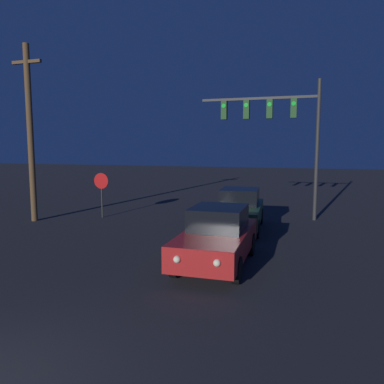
% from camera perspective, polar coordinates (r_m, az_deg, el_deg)
% --- Properties ---
extents(car_near, '(1.92, 4.45, 1.71)m').
position_cam_1_polar(car_near, '(11.12, 3.86, -6.79)').
color(car_near, '#B21E1E').
rests_on(car_near, ground_plane).
extents(car_far, '(2.11, 4.51, 1.71)m').
position_cam_1_polar(car_far, '(15.91, 7.20, -2.66)').
color(car_far, '#1E4728').
rests_on(car_far, ground_plane).
extents(traffic_signal_mast, '(5.65, 0.30, 6.57)m').
position_cam_1_polar(traffic_signal_mast, '(18.59, 13.16, 10.24)').
color(traffic_signal_mast, '#2D2D2D').
rests_on(traffic_signal_mast, ground_plane).
extents(stop_sign, '(0.77, 0.07, 2.21)m').
position_cam_1_polar(stop_sign, '(18.82, -13.64, 0.85)').
color(stop_sign, '#2D2D2D').
rests_on(stop_sign, ground_plane).
extents(utility_pole, '(1.52, 0.28, 8.08)m').
position_cam_1_polar(utility_pole, '(18.93, -23.44, 8.50)').
color(utility_pole, brown).
rests_on(utility_pole, ground_plane).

